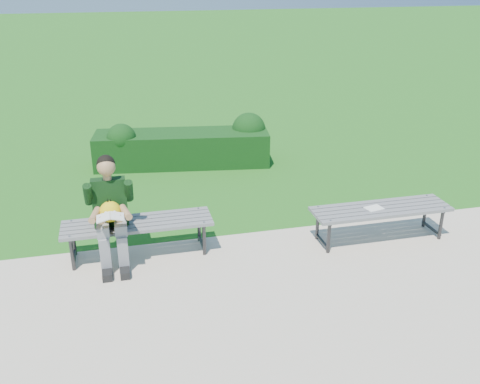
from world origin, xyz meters
name	(u,v)px	position (x,y,z in m)	size (l,w,h in m)	color
ground	(227,237)	(0.00, 0.00, 0.00)	(80.00, 80.00, 0.00)	#17791A
walkway	(263,312)	(0.00, -1.75, 0.01)	(30.00, 3.50, 0.02)	#ADA390
hedge	(187,145)	(-0.10, 2.96, 0.36)	(3.16, 1.20, 0.88)	#143C13
bench_left	(138,226)	(-1.16, -0.24, 0.42)	(1.80, 0.50, 0.46)	gray
bench_right	(381,211)	(1.90, -0.56, 0.42)	(1.80, 0.50, 0.46)	gray
seated_boy	(110,209)	(-1.46, -0.34, 0.71)	(0.56, 0.76, 1.31)	gray
paper_sheet	(374,208)	(1.80, -0.56, 0.47)	(0.25, 0.20, 0.01)	white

